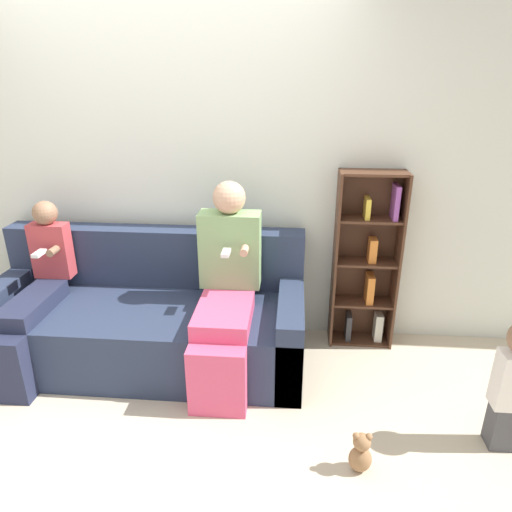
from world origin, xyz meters
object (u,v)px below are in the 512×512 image
(bookshelf, at_px, (366,263))
(child_seated, at_px, (34,294))
(couch, at_px, (148,319))
(teddy_bear, at_px, (361,453))
(adult_seated, at_px, (226,283))

(bookshelf, bearing_deg, child_seated, -166.88)
(child_seated, bearing_deg, bookshelf, 13.12)
(couch, distance_m, child_seated, 0.77)
(bookshelf, height_order, teddy_bear, bookshelf)
(adult_seated, xyz_separation_m, child_seated, (-1.29, -0.05, -0.11))
(couch, xyz_separation_m, teddy_bear, (1.39, -0.93, -0.18))
(bookshelf, xyz_separation_m, teddy_bear, (-0.16, -1.29, -0.53))
(adult_seated, xyz_separation_m, teddy_bear, (0.80, -0.82, -0.54))
(couch, height_order, teddy_bear, couch)
(child_seated, relative_size, bookshelf, 0.85)
(child_seated, xyz_separation_m, bookshelf, (2.25, 0.53, 0.09))
(couch, relative_size, bookshelf, 1.68)
(adult_seated, height_order, bookshelf, bookshelf)
(child_seated, height_order, bookshelf, bookshelf)
(couch, xyz_separation_m, adult_seated, (0.59, -0.12, 0.36))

